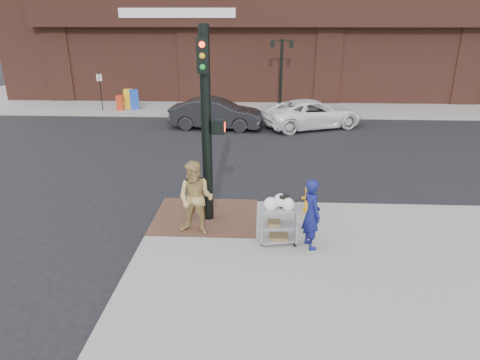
# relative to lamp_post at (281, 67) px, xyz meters

# --- Properties ---
(ground) EXTENTS (220.00, 220.00, 0.00)m
(ground) POSITION_rel_lamp_post_xyz_m (-2.00, -16.00, -2.62)
(ground) COLOR black
(ground) RESTS_ON ground
(sidewalk_far) EXTENTS (65.00, 36.00, 0.15)m
(sidewalk_far) POSITION_rel_lamp_post_xyz_m (10.50, 16.00, -2.54)
(sidewalk_far) COLOR gray
(sidewalk_far) RESTS_ON ground
(brick_curb_ramp) EXTENTS (2.80, 2.40, 0.01)m
(brick_curb_ramp) POSITION_rel_lamp_post_xyz_m (-2.60, -15.10, -2.46)
(brick_curb_ramp) COLOR #4C2F23
(brick_curb_ramp) RESTS_ON sidewalk_near
(lamp_post) EXTENTS (1.32, 0.22, 4.00)m
(lamp_post) POSITION_rel_lamp_post_xyz_m (0.00, 0.00, 0.00)
(lamp_post) COLOR black
(lamp_post) RESTS_ON sidewalk_far
(parking_sign) EXTENTS (0.05, 0.05, 2.20)m
(parking_sign) POSITION_rel_lamp_post_xyz_m (-10.50, -1.00, -1.37)
(parking_sign) COLOR black
(parking_sign) RESTS_ON sidewalk_far
(traffic_signal_pole) EXTENTS (0.61, 0.51, 5.00)m
(traffic_signal_pole) POSITION_rel_lamp_post_xyz_m (-2.48, -15.23, 0.21)
(traffic_signal_pole) COLOR black
(traffic_signal_pole) RESTS_ON sidewalk_near
(woman_blue) EXTENTS (0.59, 0.72, 1.71)m
(woman_blue) POSITION_rel_lamp_post_xyz_m (0.09, -16.61, -1.61)
(woman_blue) COLOR navy
(woman_blue) RESTS_ON sidewalk_near
(pedestrian_tan) EXTENTS (1.06, 0.91, 1.90)m
(pedestrian_tan) POSITION_rel_lamp_post_xyz_m (-2.70, -16.07, -1.52)
(pedestrian_tan) COLOR tan
(pedestrian_tan) RESTS_ON sidewalk_near
(sedan_dark) EXTENTS (4.75, 2.07, 1.52)m
(sedan_dark) POSITION_rel_lamp_post_xyz_m (-3.39, -4.49, -1.86)
(sedan_dark) COLOR black
(sedan_dark) RESTS_ON ground
(minivan_white) EXTENTS (5.61, 4.10, 1.42)m
(minivan_white) POSITION_rel_lamp_post_xyz_m (1.49, -4.04, -1.91)
(minivan_white) COLOR white
(minivan_white) RESTS_ON ground
(utility_cart) EXTENTS (0.97, 0.67, 1.23)m
(utility_cart) POSITION_rel_lamp_post_xyz_m (-0.65, -16.46, -1.91)
(utility_cart) COLOR gray
(utility_cart) RESTS_ON sidewalk_near
(fire_hydrant) EXTENTS (0.37, 0.26, 0.79)m
(fire_hydrant) POSITION_rel_lamp_post_xyz_m (0.23, -14.65, -2.06)
(fire_hydrant) COLOR orange
(fire_hydrant) RESTS_ON sidewalk_near
(newsbox_red) EXTENTS (0.40, 0.37, 0.88)m
(newsbox_red) POSITION_rel_lamp_post_xyz_m (-9.45, -0.95, -2.03)
(newsbox_red) COLOR red
(newsbox_red) RESTS_ON sidewalk_far
(newsbox_yellow) EXTENTS (0.50, 0.46, 1.14)m
(newsbox_yellow) POSITION_rel_lamp_post_xyz_m (-9.09, -0.31, -1.90)
(newsbox_yellow) COLOR yellow
(newsbox_yellow) RESTS_ON sidewalk_far
(newsbox_blue) EXTENTS (0.60, 0.58, 1.15)m
(newsbox_blue) POSITION_rel_lamp_post_xyz_m (-8.70, -0.54, -1.89)
(newsbox_blue) COLOR blue
(newsbox_blue) RESTS_ON sidewalk_far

